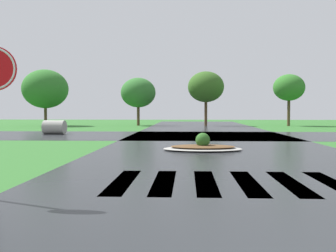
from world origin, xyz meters
name	(u,v)px	position (x,y,z in m)	size (l,w,h in m)	color
asphalt_roadway	(225,156)	(0.00, 10.00, 0.00)	(9.61, 80.00, 0.01)	#232628
asphalt_cross_road	(208,136)	(0.00, 20.58, 0.00)	(90.00, 8.65, 0.01)	#232628
crosswalk_stripes	(248,183)	(0.00, 5.09, 0.00)	(5.85, 3.04, 0.01)	white
median_island	(203,147)	(-0.69, 11.84, 0.14)	(3.05, 1.88, 0.68)	#9E9B93
drainage_pipe_stack	(54,127)	(-9.89, 21.59, 0.45)	(1.42, 0.98, 0.90)	#9E9B93
background_treeline	(253,88)	(5.05, 35.11, 3.69)	(44.50, 5.74, 5.62)	#4C3823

